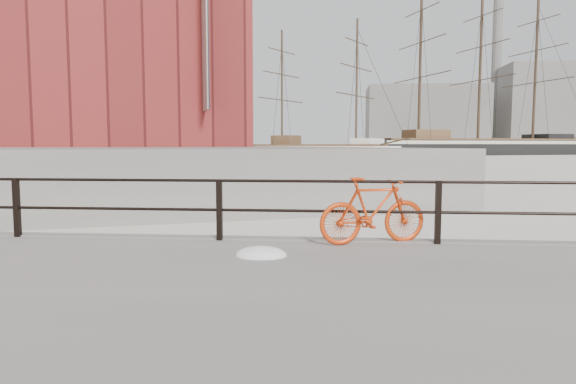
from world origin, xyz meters
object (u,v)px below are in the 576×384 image
(schooner_mid, at_px, (317,156))
(workboat_near, at_px, (116,171))
(bicycle, at_px, (373,211))
(workboat_far, at_px, (68,164))
(barque_black, at_px, (477,155))
(schooner_left, at_px, (183,157))

(schooner_mid, bearing_deg, workboat_near, -76.44)
(bicycle, height_order, workboat_far, workboat_far)
(schooner_mid, bearing_deg, workboat_far, -95.06)
(workboat_near, bearing_deg, schooner_mid, 47.09)
(workboat_near, bearing_deg, workboat_far, 101.53)
(workboat_near, xyz_separation_m, workboat_far, (-10.74, 13.10, 0.00))
(barque_black, height_order, workboat_far, barque_black)
(workboat_near, distance_m, workboat_far, 16.93)
(schooner_left, height_order, workboat_near, schooner_left)
(schooner_left, relative_size, workboat_far, 2.02)
(schooner_mid, distance_m, workboat_far, 43.15)
(workboat_far, bearing_deg, bicycle, -88.75)
(schooner_mid, height_order, workboat_far, schooner_mid)
(bicycle, height_order, schooner_left, schooner_left)
(barque_black, bearing_deg, schooner_left, 176.31)
(barque_black, xyz_separation_m, schooner_left, (-50.42, -17.58, 0.00))
(schooner_left, height_order, workboat_far, schooner_left)
(schooner_mid, distance_m, schooner_left, 21.99)
(schooner_left, xyz_separation_m, workboat_near, (8.06, -43.46, 0.00))
(barque_black, relative_size, workboat_far, 4.92)
(bicycle, height_order, workboat_near, workboat_near)
(bicycle, xyz_separation_m, schooner_left, (-24.79, 71.98, -0.88))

